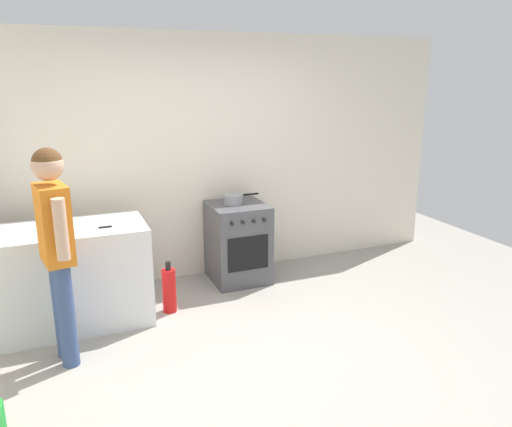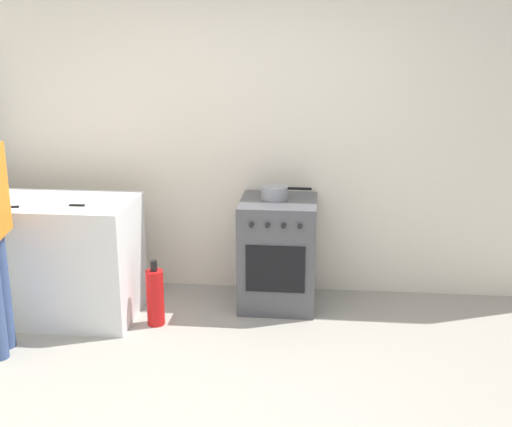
{
  "view_description": "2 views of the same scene",
  "coord_description": "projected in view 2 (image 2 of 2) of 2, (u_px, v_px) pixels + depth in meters",
  "views": [
    {
      "loc": [
        -1.41,
        -3.21,
        2.17
      ],
      "look_at": [
        0.3,
        0.94,
        0.92
      ],
      "focal_mm": 35.0,
      "sensor_mm": 36.0,
      "label": 1
    },
    {
      "loc": [
        0.66,
        -3.16,
        2.08
      ],
      "look_at": [
        0.24,
        0.91,
        0.93
      ],
      "focal_mm": 45.0,
      "sensor_mm": 36.0,
      "label": 2
    }
  ],
  "objects": [
    {
      "name": "pot",
      "position": [
        275.0,
        192.0,
        4.93
      ],
      "size": [
        0.39,
        0.21,
        0.1
      ],
      "color": "gray",
      "rests_on": "oven_left"
    },
    {
      "name": "ground_plane",
      "position": [
        197.0,
        412.0,
        3.66
      ],
      "size": [
        8.0,
        8.0,
        0.0
      ],
      "primitive_type": "plane",
      "color": "gray"
    },
    {
      "name": "fire_extinguisher",
      "position": [
        155.0,
        297.0,
        4.7
      ],
      "size": [
        0.13,
        0.13,
        0.5
      ],
      "color": "red",
      "rests_on": "ground"
    },
    {
      "name": "oven_left",
      "position": [
        278.0,
        252.0,
        5.02
      ],
      "size": [
        0.59,
        0.62,
        0.85
      ],
      "color": "#4C4C51",
      "rests_on": "ground"
    },
    {
      "name": "knife_utility",
      "position": [
        69.0,
        205.0,
        4.55
      ],
      "size": [
        0.25,
        0.04,
        0.01
      ],
      "color": "silver",
      "rests_on": "counter_unit"
    },
    {
      "name": "back_wall",
      "position": [
        239.0,
        134.0,
        5.17
      ],
      "size": [
        6.0,
        0.1,
        2.6
      ],
      "primitive_type": "cube",
      "color": "silver",
      "rests_on": "ground"
    },
    {
      "name": "counter_unit",
      "position": [
        49.0,
        258.0,
        4.82
      ],
      "size": [
        1.3,
        0.7,
        0.9
      ],
      "primitive_type": "cube",
      "color": "silver",
      "rests_on": "ground"
    },
    {
      "name": "knife_paring",
      "position": [
        6.0,
        207.0,
        4.5
      ],
      "size": [
        0.21,
        0.07,
        0.01
      ],
      "color": "silver",
      "rests_on": "counter_unit"
    }
  ]
}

